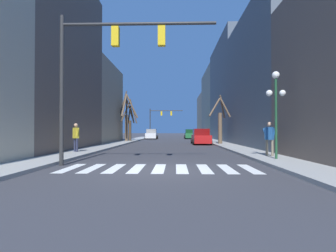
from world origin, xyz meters
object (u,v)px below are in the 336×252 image
Objects in this scene: street_tree_right_near at (220,122)px; street_tree_right_mid at (127,117)px; car_driving_toward_lane at (190,134)px; car_parked_left_near at (201,137)px; traffic_signal_near at (105,56)px; pedestrian_near_right_corner at (269,136)px; street_lamp_right_corner at (276,97)px; street_tree_left_far at (130,122)px; car_parked_right_mid at (152,134)px; pedestrian_on_left_sidewalk at (76,135)px; traffic_signal_far at (160,117)px.

street_tree_right_mid is (-10.94, 6.70, 0.83)m from street_tree_right_near.
car_parked_left_near is at bearing -179.73° from car_driving_toward_lane.
traffic_signal_near is 3.71× the size of pedestrian_near_right_corner.
street_tree_right_near is at bearing 64.10° from traffic_signal_near.
street_tree_right_near is (7.68, 15.82, -2.34)m from traffic_signal_near.
traffic_signal_near is 1.35× the size of street_tree_right_near.
street_lamp_right_corner is at bearing -176.29° from car_driving_toward_lane.
pedestrian_near_right_corner is 0.33× the size of street_tree_left_far.
car_parked_right_mid is 0.83× the size of street_tree_right_near.
pedestrian_on_left_sidewalk is at bearing 161.29° from street_lamp_right_corner.
street_tree_left_far is at bearing 97.29° from traffic_signal_near.
car_parked_left_near is at bearing -84.87° from pedestrian_on_left_sidewalk.
street_tree_left_far is at bearing -48.60° from pedestrian_on_left_sidewalk.
traffic_signal_far is 1.52× the size of street_lamp_right_corner.
pedestrian_near_right_corner is at bearing 81.94° from street_lamp_right_corner.
car_parked_right_mid is 19.85m from street_tree_right_near.
car_parked_left_near is at bearing -33.27° from pedestrian_near_right_corner.
pedestrian_near_right_corner is 22.63m from street_tree_right_mid.
street_tree_right_mid reaches higher than street_tree_left_far.
pedestrian_near_right_corner is 11.75m from pedestrian_on_left_sidewalk.
street_tree_right_near reaches higher than pedestrian_on_left_sidewalk.
pedestrian_near_right_corner is at bearing -77.54° from traffic_signal_far.
traffic_signal_far is 1.17× the size of street_tree_left_far.
street_tree_right_near is at bearing -93.98° from pedestrian_on_left_sidewalk.
traffic_signal_near is 1.41× the size of car_parked_left_near.
traffic_signal_far is 39.22m from street_lamp_right_corner.
car_parked_left_near is 1.15× the size of car_parked_right_mid.
traffic_signal_far is 1.38× the size of car_driving_toward_lane.
street_tree_right_mid is (-8.99, -12.97, 2.46)m from car_driving_toward_lane.
street_tree_right_near is at bearing -31.51° from street_tree_right_mid.
car_parked_left_near is at bearing -157.13° from car_parked_right_mid.
traffic_signal_far is 34.85m from pedestrian_on_left_sidewalk.
car_parked_right_mid is at bearing 79.61° from street_tree_left_far.
traffic_signal_near reaches higher than street_lamp_right_corner.
street_tree_left_far reaches higher than car_parked_right_mid.
traffic_signal_near is at bearing -81.78° from street_tree_right_mid.
pedestrian_on_left_sidewalk reaches higher than car_driving_toward_lane.
traffic_signal_far is 3.54× the size of pedestrian_near_right_corner.
pedestrian_near_right_corner is (0.21, 1.49, -1.93)m from street_lamp_right_corner.
car_parked_left_near is at bearing -75.55° from traffic_signal_far.
street_tree_right_mid is (-9.08, 5.17, 2.46)m from car_parked_left_near.
pedestrian_on_left_sidewalk is (-2.34, -28.17, 0.44)m from car_parked_right_mid.
street_tree_right_near is 12.85m from street_tree_right_mid.
traffic_signal_near is 1.60× the size of street_lamp_right_corner.
traffic_signal_near reaches higher than street_tree_right_near.
street_lamp_right_corner is 2.45m from pedestrian_near_right_corner.
traffic_signal_near is 17.74m from street_tree_right_near.
traffic_signal_far reaches higher than car_parked_right_mid.
pedestrian_on_left_sidewalk is at bearing 142.39° from car_parked_left_near.
street_tree_right_mid is at bearing 145.26° from car_driving_toward_lane.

